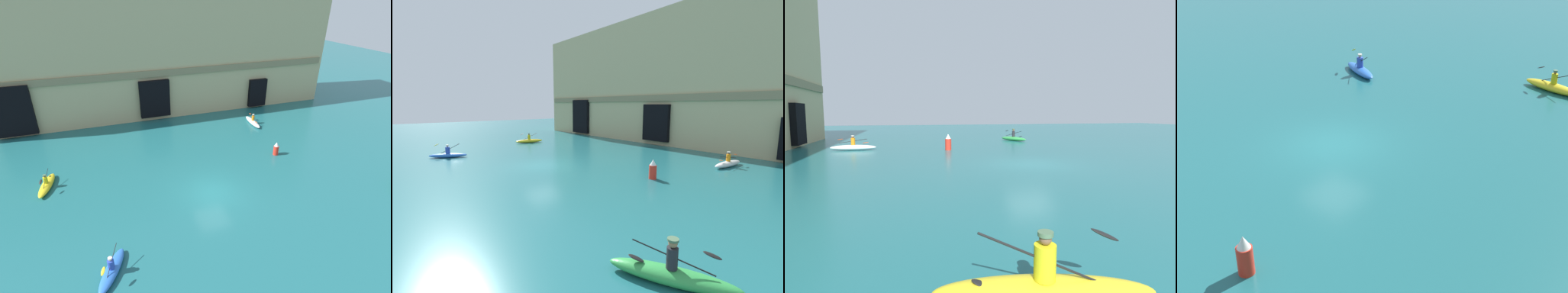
# 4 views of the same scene
# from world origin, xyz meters

# --- Properties ---
(ground_plane) EXTENTS (120.00, 120.00, 0.00)m
(ground_plane) POSITION_xyz_m (0.00, 0.00, 0.00)
(ground_plane) COLOR #1E6066
(cliff_bluff) EXTENTS (44.37, 7.92, 14.87)m
(cliff_bluff) POSITION_xyz_m (-0.94, 19.12, 7.41)
(cliff_bluff) COLOR tan
(cliff_bluff) RESTS_ON ground
(kayak_yellow) EXTENTS (1.44, 3.35, 1.19)m
(kayak_yellow) POSITION_xyz_m (-11.71, 4.76, 0.25)
(kayak_yellow) COLOR yellow
(kayak_yellow) RESTS_ON ground
(kayak_blue) EXTENTS (2.06, 3.08, 1.27)m
(kayak_blue) POSITION_xyz_m (-7.82, -4.93, 0.24)
(kayak_blue) COLOR blue
(kayak_blue) RESTS_ON ground
(kayak_white) EXTENTS (0.93, 3.39, 1.13)m
(kayak_white) POSITION_xyz_m (9.12, 10.60, 0.24)
(kayak_white) COLOR white
(kayak_white) RESTS_ON ground
(marker_buoy) EXTENTS (0.47, 0.47, 1.23)m
(marker_buoy) POSITION_xyz_m (7.60, 3.55, 0.58)
(marker_buoy) COLOR red
(marker_buoy) RESTS_ON ground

